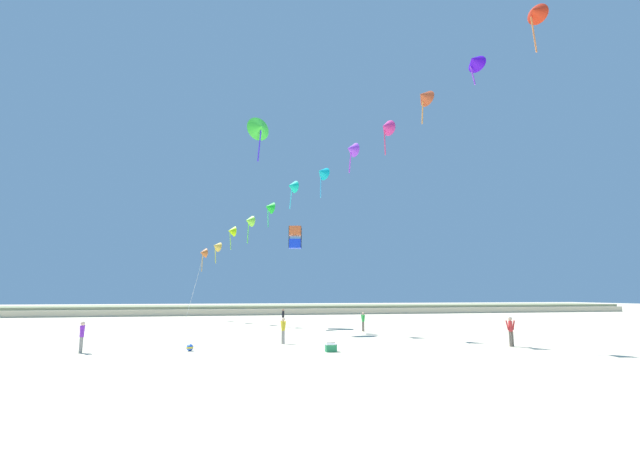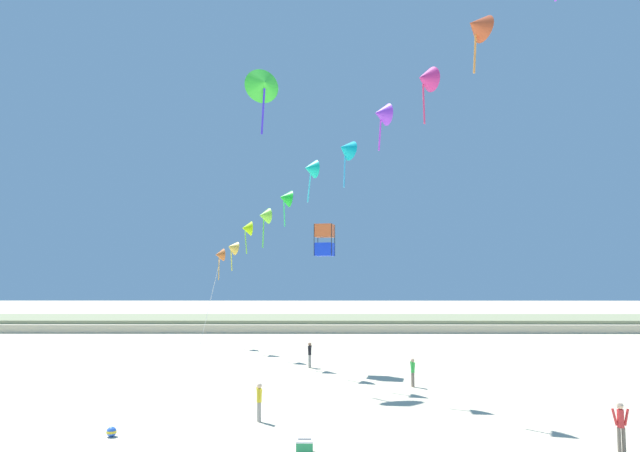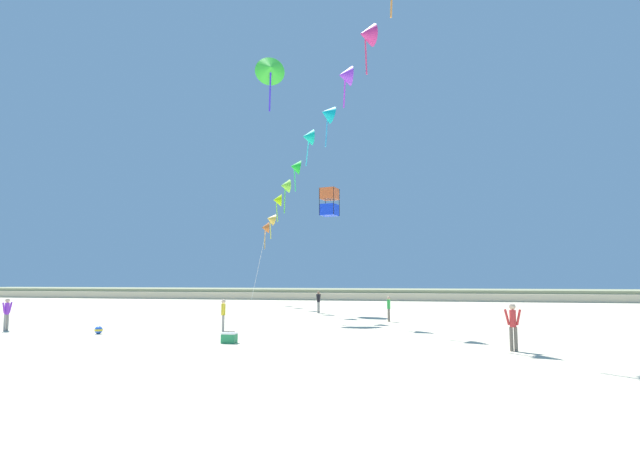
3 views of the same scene
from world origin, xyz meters
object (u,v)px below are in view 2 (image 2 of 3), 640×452
object	(u,v)px
person_mid_center	(259,399)
beach_ball	(111,432)
person_near_left	(621,424)
beach_cooler	(305,446)
person_near_right	(310,353)
large_kite_low_lead	(325,240)
large_kite_mid_trail	(263,84)
person_far_left	(413,370)

from	to	relation	value
person_mid_center	beach_ball	bearing A→B (deg)	-157.40
person_near_left	beach_ball	distance (m)	17.98
person_near_left	beach_cooler	distance (m)	10.68
person_near_left	person_mid_center	bearing A→B (deg)	162.27
person_near_right	person_mid_center	world-z (taller)	person_near_right
large_kite_low_lead	large_kite_mid_trail	size ratio (longest dim) A/B	0.49
person_mid_center	beach_ball	world-z (taller)	person_mid_center
person_near_right	large_kite_low_lead	distance (m)	7.39
person_mid_center	person_far_left	world-z (taller)	person_mid_center
beach_cooler	person_near_right	bearing A→B (deg)	90.78
large_kite_low_lead	beach_ball	distance (m)	18.98
large_kite_mid_trail	person_near_right	bearing A→B (deg)	52.66
person_near_left	large_kite_low_lead	world-z (taller)	large_kite_low_lead
large_kite_low_lead	beach_ball	size ratio (longest dim) A/B	5.70
person_far_left	beach_ball	world-z (taller)	person_far_left
person_far_left	beach_cooler	world-z (taller)	person_far_left
person_near_left	beach_cooler	bearing A→B (deg)	-179.99
person_mid_center	beach_cooler	bearing A→B (deg)	-63.84
beach_cooler	large_kite_mid_trail	bearing A→B (deg)	102.06
person_mid_center	person_far_left	distance (m)	10.44
person_mid_center	person_far_left	bearing A→B (deg)	44.70
person_mid_center	large_kite_mid_trail	distance (m)	19.52
person_near_left	large_kite_mid_trail	xyz separation A→B (m)	(-13.67, 14.12, 16.61)
person_near_left	beach_cooler	size ratio (longest dim) A/B	2.90
person_near_right	person_mid_center	distance (m)	13.83
person_near_right	person_mid_center	size ratio (longest dim) A/B	1.04
large_kite_low_lead	person_near_left	bearing A→B (deg)	-59.88
person_near_left	person_near_right	distance (m)	20.84
person_near_right	large_kite_low_lead	size ratio (longest dim) A/B	0.78
person_near_left	large_kite_mid_trail	distance (m)	25.74
person_mid_center	large_kite_low_lead	world-z (taller)	large_kite_low_lead
person_near_left	large_kite_mid_trail	world-z (taller)	large_kite_mid_trail
large_kite_mid_trail	beach_ball	bearing A→B (deg)	-108.88
person_far_left	large_kite_mid_trail	size ratio (longest dim) A/B	0.36
person_far_left	beach_ball	xyz separation A→B (m)	(-12.65, -9.52, -0.69)
person_near_left	person_near_right	bearing A→B (deg)	121.54
person_near_left	beach_ball	xyz separation A→B (m)	(-17.86, 1.87, -0.79)
beach_ball	person_near_right	bearing A→B (deg)	66.33
large_kite_low_lead	beach_ball	world-z (taller)	large_kite_low_lead
person_near_left	beach_ball	bearing A→B (deg)	174.03
person_near_right	beach_cooler	bearing A→B (deg)	-89.22
person_near_left	large_kite_low_lead	distance (m)	21.08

